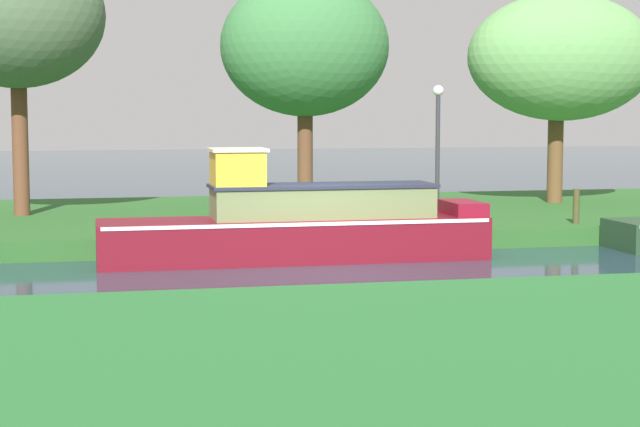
{
  "coord_description": "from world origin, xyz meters",
  "views": [
    {
      "loc": [
        -4.2,
        -18.58,
        2.88
      ],
      "look_at": [
        0.18,
        1.2,
        0.9
      ],
      "focal_mm": 59.31,
      "sensor_mm": 36.0,
      "label": 1
    }
  ],
  "objects_px": {
    "willow_tree_left": "(16,16)",
    "lamp_post": "(438,136)",
    "mooring_post_far": "(576,206)",
    "mooring_post_near": "(239,215)",
    "maroon_barge": "(301,226)",
    "willow_tree_right": "(562,58)",
    "willow_tree_centre": "(305,47)"
  },
  "relations": [
    {
      "from": "willow_tree_left",
      "to": "mooring_post_far",
      "type": "height_order",
      "value": "willow_tree_left"
    },
    {
      "from": "lamp_post",
      "to": "maroon_barge",
      "type": "bearing_deg",
      "value": -143.12
    },
    {
      "from": "willow_tree_right",
      "to": "mooring_post_far",
      "type": "height_order",
      "value": "willow_tree_right"
    },
    {
      "from": "willow_tree_centre",
      "to": "mooring_post_near",
      "type": "bearing_deg",
      "value": -116.89
    },
    {
      "from": "willow_tree_centre",
      "to": "mooring_post_far",
      "type": "bearing_deg",
      "value": -42.0
    },
    {
      "from": "willow_tree_left",
      "to": "willow_tree_right",
      "type": "relative_size",
      "value": 1.14
    },
    {
      "from": "willow_tree_right",
      "to": "mooring_post_near",
      "type": "relative_size",
      "value": 8.07
    },
    {
      "from": "maroon_barge",
      "to": "willow_tree_centre",
      "type": "relative_size",
      "value": 1.28
    },
    {
      "from": "mooring_post_far",
      "to": "willow_tree_left",
      "type": "bearing_deg",
      "value": 160.97
    },
    {
      "from": "willow_tree_centre",
      "to": "mooring_post_far",
      "type": "relative_size",
      "value": 7.64
    },
    {
      "from": "maroon_barge",
      "to": "mooring_post_near",
      "type": "xyz_separation_m",
      "value": [
        -0.97,
        1.56,
        0.07
      ]
    },
    {
      "from": "willow_tree_right",
      "to": "lamp_post",
      "type": "xyz_separation_m",
      "value": [
        -4.65,
        -3.56,
        -1.96
      ]
    },
    {
      "from": "willow_tree_left",
      "to": "willow_tree_centre",
      "type": "relative_size",
      "value": 1.09
    },
    {
      "from": "willow_tree_centre",
      "to": "willow_tree_right",
      "type": "xyz_separation_m",
      "value": [
        6.98,
        0.15,
        -0.19
      ]
    },
    {
      "from": "maroon_barge",
      "to": "willow_tree_right",
      "type": "distance_m",
      "value": 11.08
    },
    {
      "from": "willow_tree_centre",
      "to": "lamp_post",
      "type": "bearing_deg",
      "value": -55.66
    },
    {
      "from": "lamp_post",
      "to": "willow_tree_right",
      "type": "bearing_deg",
      "value": 37.46
    },
    {
      "from": "willow_tree_centre",
      "to": "mooring_post_far",
      "type": "height_order",
      "value": "willow_tree_centre"
    },
    {
      "from": "willow_tree_left",
      "to": "mooring_post_far",
      "type": "relative_size",
      "value": 8.33
    },
    {
      "from": "lamp_post",
      "to": "mooring_post_near",
      "type": "height_order",
      "value": "lamp_post"
    },
    {
      "from": "willow_tree_centre",
      "to": "mooring_post_near",
      "type": "height_order",
      "value": "willow_tree_centre"
    },
    {
      "from": "willow_tree_right",
      "to": "mooring_post_far",
      "type": "distance_m",
      "value": 6.19
    },
    {
      "from": "willow_tree_left",
      "to": "maroon_barge",
      "type": "bearing_deg",
      "value": -45.99
    },
    {
      "from": "willow_tree_left",
      "to": "lamp_post",
      "type": "relative_size",
      "value": 2.09
    },
    {
      "from": "willow_tree_right",
      "to": "mooring_post_far",
      "type": "bearing_deg",
      "value": -111.15
    },
    {
      "from": "willow_tree_left",
      "to": "mooring_post_near",
      "type": "xyz_separation_m",
      "value": [
        4.55,
        -4.15,
        -4.29
      ]
    },
    {
      "from": "maroon_barge",
      "to": "willow_tree_right",
      "type": "height_order",
      "value": "willow_tree_right"
    },
    {
      "from": "willow_tree_left",
      "to": "willow_tree_right",
      "type": "distance_m",
      "value": 13.9
    },
    {
      "from": "willow_tree_centre",
      "to": "willow_tree_right",
      "type": "relative_size",
      "value": 1.05
    },
    {
      "from": "lamp_post",
      "to": "willow_tree_centre",
      "type": "bearing_deg",
      "value": 124.34
    },
    {
      "from": "willow_tree_centre",
      "to": "willow_tree_right",
      "type": "distance_m",
      "value": 6.98
    },
    {
      "from": "willow_tree_right",
      "to": "lamp_post",
      "type": "distance_m",
      "value": 6.18
    }
  ]
}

